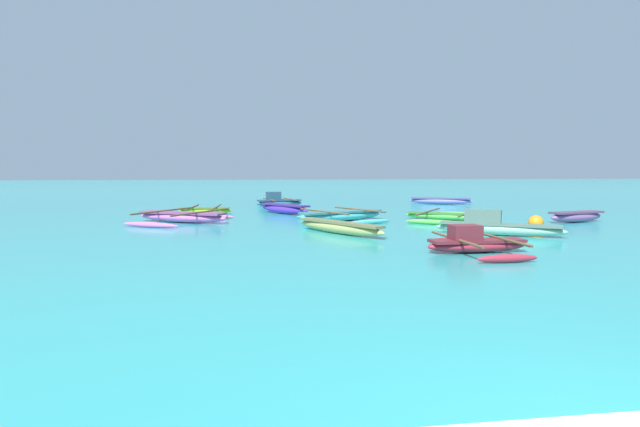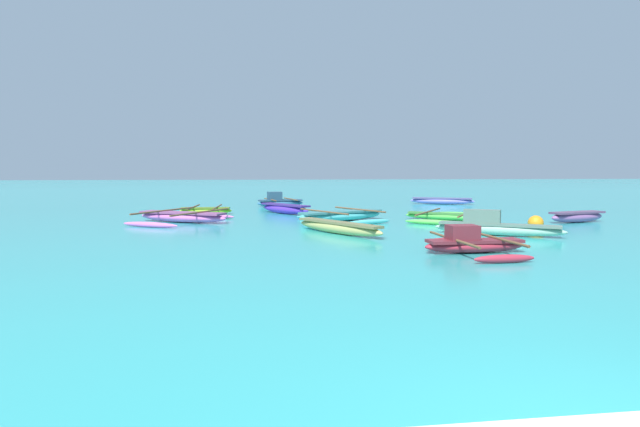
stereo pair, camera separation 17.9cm
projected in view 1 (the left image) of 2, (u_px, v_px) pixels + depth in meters
moored_boat_0 at (475, 243)px, 12.91m from camera, size 2.71×3.23×0.72m
moored_boat_1 at (278, 202)px, 29.41m from camera, size 2.86×3.36×0.88m
moored_boat_2 at (340, 227)px, 16.76m from camera, size 2.55×3.85×0.41m
moored_boat_3 at (182, 217)px, 20.43m from camera, size 4.20×4.81×0.49m
moored_boat_4 at (285, 208)px, 24.56m from camera, size 2.46×3.25×0.48m
moored_boat_5 at (447, 216)px, 21.44m from camera, size 4.52×5.03×0.37m
moored_boat_6 at (342, 216)px, 21.04m from camera, size 4.10×4.30×0.48m
moored_boat_7 at (205, 211)px, 24.22m from camera, size 2.55×3.58×0.40m
moored_boat_8 at (576, 216)px, 20.53m from camera, size 2.79×1.30×0.45m
moored_boat_9 at (496, 226)px, 16.38m from camera, size 3.74×2.60×0.83m
moored_boat_10 at (440, 201)px, 31.65m from camera, size 3.82×2.25×0.42m
mooring_buoy_0 at (536, 223)px, 17.79m from camera, size 0.53×0.53×0.53m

